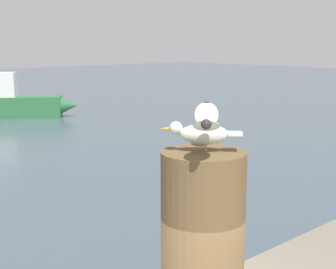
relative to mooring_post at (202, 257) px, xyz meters
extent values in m
cylinder|color=brown|center=(0.00, 0.00, 0.00)|extent=(0.41, 0.41, 1.06)
cylinder|color=tan|center=(0.02, 0.00, 0.55)|extent=(0.01, 0.01, 0.04)
cylinder|color=tan|center=(-0.01, -0.02, 0.55)|extent=(0.01, 0.01, 0.04)
ellipsoid|color=silver|center=(0.00, 0.00, 0.62)|extent=(0.22, 0.23, 0.10)
sphere|color=silver|center=(-0.09, 0.10, 0.64)|extent=(0.06, 0.06, 0.06)
cone|color=gold|center=(-0.13, 0.14, 0.64)|extent=(0.05, 0.05, 0.02)
cube|color=silver|center=(0.10, -0.11, 0.62)|extent=(0.11, 0.11, 0.01)
ellipsoid|color=silver|center=(0.14, 0.12, 0.69)|extent=(0.28, 0.28, 0.11)
sphere|color=#2B2B2B|center=(0.24, 0.21, 0.71)|extent=(0.04, 0.04, 0.04)
ellipsoid|color=silver|center=(-0.13, -0.13, 0.69)|extent=(0.28, 0.28, 0.11)
sphere|color=#2B2B2B|center=(-0.22, -0.22, 0.71)|extent=(0.04, 0.04, 0.04)
cube|color=#2D6B3D|center=(8.45, 19.59, -1.82)|extent=(4.09, 3.42, 0.95)
cone|color=#2D6B3D|center=(10.39, 18.14, -1.77)|extent=(1.33, 1.33, 0.95)
camera|label=1|loc=(-1.73, -1.61, 1.04)|focal=54.30mm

